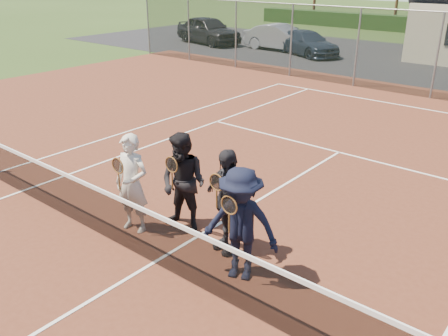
{
  "coord_description": "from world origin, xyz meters",
  "views": [
    {
      "loc": [
        4.96,
        -4.22,
        4.41
      ],
      "look_at": [
        0.22,
        1.5,
        1.25
      ],
      "focal_mm": 38.0,
      "sensor_mm": 36.0,
      "label": 1
    }
  ],
  "objects_px": {
    "car_a": "(208,30)",
    "car_b": "(281,38)",
    "player_a": "(132,184)",
    "player_d": "(241,225)",
    "tennis_net": "(152,235)",
    "player_b": "(184,183)",
    "car_c": "(307,43)",
    "player_c": "(228,201)"
  },
  "relations": [
    {
      "from": "car_c",
      "to": "tennis_net",
      "type": "distance_m",
      "value": 20.49
    },
    {
      "from": "car_a",
      "to": "player_d",
      "type": "height_order",
      "value": "player_d"
    },
    {
      "from": "car_c",
      "to": "player_a",
      "type": "distance_m",
      "value": 19.59
    },
    {
      "from": "car_c",
      "to": "player_c",
      "type": "relative_size",
      "value": 2.41
    },
    {
      "from": "player_a",
      "to": "player_c",
      "type": "xyz_separation_m",
      "value": [
        1.7,
        0.55,
        -0.0
      ]
    },
    {
      "from": "tennis_net",
      "to": "player_d",
      "type": "xyz_separation_m",
      "value": [
        1.27,
        0.61,
        0.38
      ]
    },
    {
      "from": "player_a",
      "to": "player_d",
      "type": "bearing_deg",
      "value": 2.03
    },
    {
      "from": "car_b",
      "to": "car_c",
      "type": "xyz_separation_m",
      "value": [
        1.93,
        -0.39,
        -0.08
      ]
    },
    {
      "from": "car_c",
      "to": "player_a",
      "type": "relative_size",
      "value": 2.41
    },
    {
      "from": "car_a",
      "to": "tennis_net",
      "type": "bearing_deg",
      "value": -128.1
    },
    {
      "from": "car_a",
      "to": "tennis_net",
      "type": "xyz_separation_m",
      "value": [
        15.08,
        -18.46,
        -0.28
      ]
    },
    {
      "from": "player_d",
      "to": "tennis_net",
      "type": "bearing_deg",
      "value": -154.3
    },
    {
      "from": "car_c",
      "to": "tennis_net",
      "type": "xyz_separation_m",
      "value": [
        8.26,
        -18.75,
        -0.09
      ]
    },
    {
      "from": "player_d",
      "to": "car_b",
      "type": "bearing_deg",
      "value": 121.76
    },
    {
      "from": "player_c",
      "to": "player_d",
      "type": "xyz_separation_m",
      "value": [
        0.63,
        -0.47,
        -0.0
      ]
    },
    {
      "from": "car_a",
      "to": "player_c",
      "type": "xyz_separation_m",
      "value": [
        15.72,
        -17.37,
        0.1
      ]
    },
    {
      "from": "car_a",
      "to": "player_a",
      "type": "height_order",
      "value": "player_a"
    },
    {
      "from": "car_c",
      "to": "car_b",
      "type": "bearing_deg",
      "value": 102.14
    },
    {
      "from": "car_b",
      "to": "car_c",
      "type": "relative_size",
      "value": 0.99
    },
    {
      "from": "player_b",
      "to": "car_b",
      "type": "bearing_deg",
      "value": 118.55
    },
    {
      "from": "car_b",
      "to": "tennis_net",
      "type": "xyz_separation_m",
      "value": [
        10.19,
        -19.14,
        -0.17
      ]
    },
    {
      "from": "tennis_net",
      "to": "player_a",
      "type": "xyz_separation_m",
      "value": [
        -1.06,
        0.53,
        0.38
      ]
    },
    {
      "from": "car_a",
      "to": "player_b",
      "type": "xyz_separation_m",
      "value": [
        14.68,
        -17.32,
        0.1
      ]
    },
    {
      "from": "player_a",
      "to": "player_d",
      "type": "height_order",
      "value": "same"
    },
    {
      "from": "player_b",
      "to": "player_c",
      "type": "xyz_separation_m",
      "value": [
        1.04,
        -0.05,
        0.0
      ]
    },
    {
      "from": "car_b",
      "to": "player_a",
      "type": "relative_size",
      "value": 2.39
    },
    {
      "from": "tennis_net",
      "to": "player_d",
      "type": "distance_m",
      "value": 1.46
    },
    {
      "from": "car_c",
      "to": "car_a",
      "type": "bearing_deg",
      "value": 116.12
    },
    {
      "from": "car_b",
      "to": "player_b",
      "type": "relative_size",
      "value": 2.39
    },
    {
      "from": "car_a",
      "to": "car_b",
      "type": "xyz_separation_m",
      "value": [
        4.88,
        0.68,
        -0.11
      ]
    },
    {
      "from": "car_a",
      "to": "car_c",
      "type": "bearing_deg",
      "value": -74.9
    },
    {
      "from": "car_b",
      "to": "car_c",
      "type": "bearing_deg",
      "value": -100.19
    },
    {
      "from": "player_d",
      "to": "player_b",
      "type": "bearing_deg",
      "value": 162.6
    },
    {
      "from": "car_a",
      "to": "player_a",
      "type": "bearing_deg",
      "value": -129.31
    },
    {
      "from": "car_a",
      "to": "player_d",
      "type": "distance_m",
      "value": 24.2
    },
    {
      "from": "car_a",
      "to": "player_b",
      "type": "bearing_deg",
      "value": -127.06
    },
    {
      "from": "player_b",
      "to": "player_d",
      "type": "relative_size",
      "value": 1.0
    },
    {
      "from": "car_a",
      "to": "tennis_net",
      "type": "distance_m",
      "value": 23.83
    },
    {
      "from": "car_b",
      "to": "player_b",
      "type": "bearing_deg",
      "value": -150.1
    },
    {
      "from": "player_a",
      "to": "player_b",
      "type": "height_order",
      "value": "same"
    },
    {
      "from": "tennis_net",
      "to": "player_b",
      "type": "height_order",
      "value": "player_b"
    },
    {
      "from": "player_c",
      "to": "player_b",
      "type": "bearing_deg",
      "value": 176.98
    }
  ]
}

